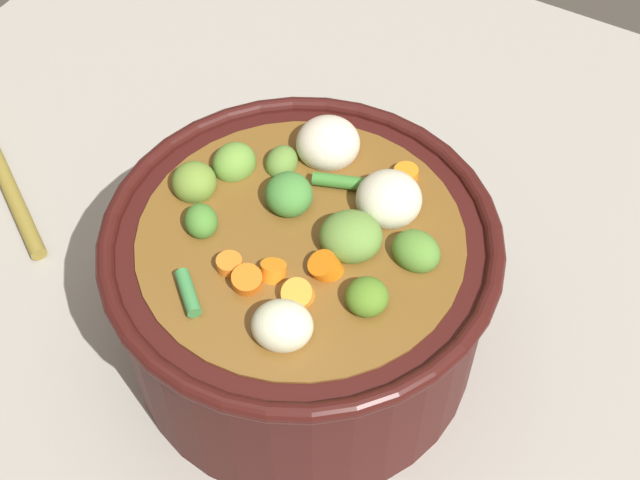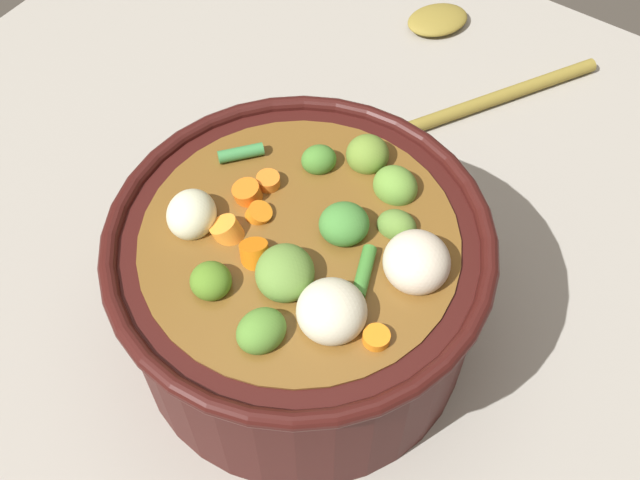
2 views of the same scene
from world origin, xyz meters
TOP-DOWN VIEW (x-y plane):
  - ground_plane at (0.00, 0.00)m, footprint 1.10×1.10m
  - cooking_pot at (-0.00, -0.00)m, footprint 0.30×0.30m
  - wooden_spoon at (0.40, 0.05)m, footprint 0.23×0.23m

SIDE VIEW (x-z plane):
  - ground_plane at x=0.00m, z-range 0.00..0.00m
  - wooden_spoon at x=0.40m, z-range 0.00..0.02m
  - cooking_pot at x=0.00m, z-range -0.01..0.16m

